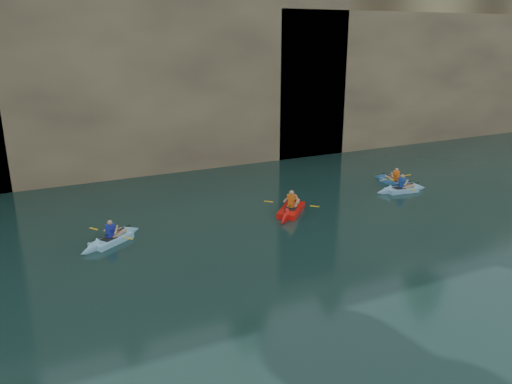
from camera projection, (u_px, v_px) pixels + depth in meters
name	position (u px, v px, depth m)	size (l,w,h in m)	color
cliff	(108.00, 64.00, 34.69)	(70.00, 16.00, 12.00)	tan
cliff_slab_center	(167.00, 74.00, 29.29)	(24.00, 2.40, 11.40)	#9A815D
cliff_slab_east	(422.00, 76.00, 37.95)	(26.00, 2.40, 9.84)	#9A815D
sea_cave_center	(68.00, 155.00, 27.44)	(3.50, 1.00, 3.20)	black
sea_cave_east	(289.00, 124.00, 33.14)	(5.00, 1.00, 4.50)	black
kayaker_ltblue_near	(401.00, 189.00, 26.21)	(3.05, 2.32, 1.18)	#87B8E3
kayaker_red_far	(291.00, 209.00, 23.11)	(3.12, 3.18, 1.35)	red
kayaker_ltblue_mid	(111.00, 239.00, 19.77)	(2.99, 2.30, 1.18)	#92D3F5
kayaker_blue_east	(396.00, 182.00, 27.55)	(2.27, 3.27, 1.14)	#3B7BC9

